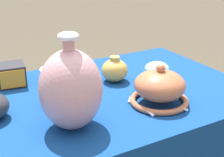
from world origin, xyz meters
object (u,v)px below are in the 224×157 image
bowl_shallow_celadon (157,69)px  pot_squat_slate (59,94)px  mosaic_tile_box (11,75)px  pot_squat_ivory (56,74)px  jar_round_ochre (115,70)px  vase_tall_bulbous (71,89)px  vase_dome_bell (160,88)px

bowl_shallow_celadon → pot_squat_slate: same height
bowl_shallow_celadon → pot_squat_slate: 0.49m
mosaic_tile_box → pot_squat_ivory: size_ratio=0.93×
mosaic_tile_box → jar_round_ochre: size_ratio=1.11×
pot_squat_ivory → pot_squat_slate: (-0.07, -0.23, 0.01)m
vase_tall_bulbous → vase_dome_bell: (0.36, -0.00, -0.07)m
bowl_shallow_celadon → pot_squat_slate: size_ratio=0.86×
vase_tall_bulbous → jar_round_ochre: 0.43m
mosaic_tile_box → jar_round_ochre: bearing=-16.5°
vase_dome_bell → jar_round_ochre: bearing=96.9°
vase_tall_bulbous → mosaic_tile_box: size_ratio=2.48×
vase_tall_bulbous → pot_squat_ivory: (0.11, 0.42, -0.11)m
mosaic_tile_box → pot_squat_slate: mosaic_tile_box is taller
mosaic_tile_box → vase_tall_bulbous: bearing=-72.2°
vase_tall_bulbous → pot_squat_slate: (0.03, 0.19, -0.10)m
mosaic_tile_box → pot_squat_ivory: bearing=-2.4°
bowl_shallow_celadon → jar_round_ochre: (-0.20, 0.04, 0.02)m
vase_tall_bulbous → bowl_shallow_celadon: vase_tall_bulbous is taller
mosaic_tile_box → bowl_shallow_celadon: size_ratio=1.14×
jar_round_ochre → pot_squat_slate: size_ratio=0.88×
vase_dome_bell → jar_round_ochre: 0.28m
vase_dome_bell → pot_squat_slate: (-0.32, 0.20, -0.03)m
bowl_shallow_celadon → jar_round_ochre: 0.20m
mosaic_tile_box → pot_squat_ivory: (0.19, -0.03, -0.02)m
bowl_shallow_celadon → pot_squat_slate: bearing=-175.7°
vase_dome_bell → mosaic_tile_box: vase_dome_bell is taller
vase_tall_bulbous → mosaic_tile_box: 0.47m
pot_squat_slate → mosaic_tile_box: bearing=113.3°
vase_dome_bell → jar_round_ochre: (-0.03, 0.28, -0.01)m
mosaic_tile_box → jar_round_ochre: (0.40, -0.18, 0.01)m
mosaic_tile_box → jar_round_ochre: 0.44m
jar_round_ochre → vase_tall_bulbous: bearing=-139.6°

